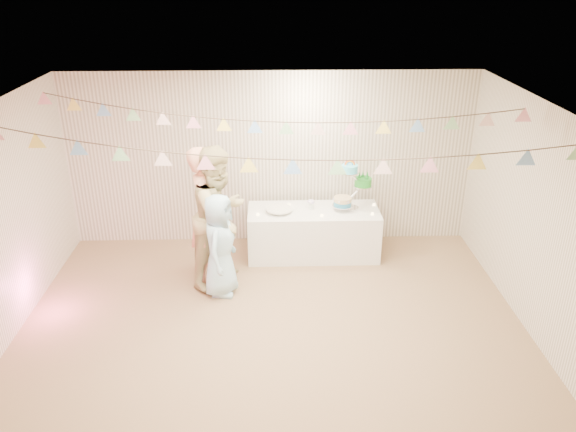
{
  "coord_description": "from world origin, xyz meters",
  "views": [
    {
      "loc": [
        0.01,
        -5.41,
        3.97
      ],
      "look_at": [
        0.2,
        0.8,
        1.15
      ],
      "focal_mm": 35.0,
      "sensor_mm": 36.0,
      "label": 1
    }
  ],
  "objects_px": {
    "person_adult_a": "(207,214)",
    "person_adult_b": "(220,217)",
    "table": "(313,232)",
    "cake_stand": "(352,183)",
    "person_child": "(220,245)"
  },
  "relations": [
    {
      "from": "person_adult_a",
      "to": "person_adult_b",
      "type": "height_order",
      "value": "person_adult_b"
    },
    {
      "from": "table",
      "to": "cake_stand",
      "type": "relative_size",
      "value": 2.72
    },
    {
      "from": "person_adult_b",
      "to": "person_child",
      "type": "height_order",
      "value": "person_adult_b"
    },
    {
      "from": "table",
      "to": "person_adult_b",
      "type": "distance_m",
      "value": 1.58
    },
    {
      "from": "cake_stand",
      "to": "person_adult_b",
      "type": "distance_m",
      "value": 1.99
    },
    {
      "from": "table",
      "to": "person_adult_a",
      "type": "bearing_deg",
      "value": -158.33
    },
    {
      "from": "cake_stand",
      "to": "person_adult_b",
      "type": "relative_size",
      "value": 0.37
    },
    {
      "from": "person_adult_a",
      "to": "person_child",
      "type": "relative_size",
      "value": 1.35
    },
    {
      "from": "table",
      "to": "person_adult_b",
      "type": "relative_size",
      "value": 0.99
    },
    {
      "from": "table",
      "to": "person_child",
      "type": "height_order",
      "value": "person_child"
    },
    {
      "from": "cake_stand",
      "to": "person_child",
      "type": "relative_size",
      "value": 0.51
    },
    {
      "from": "cake_stand",
      "to": "person_adult_a",
      "type": "xyz_separation_m",
      "value": [
        -2.01,
        -0.63,
        -0.17
      ]
    },
    {
      "from": "table",
      "to": "cake_stand",
      "type": "bearing_deg",
      "value": 5.19
    },
    {
      "from": "cake_stand",
      "to": "person_adult_b",
      "type": "xyz_separation_m",
      "value": [
        -1.83,
        -0.76,
        -0.15
      ]
    },
    {
      "from": "person_adult_b",
      "to": "person_adult_a",
      "type": "bearing_deg",
      "value": 85.75
    }
  ]
}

